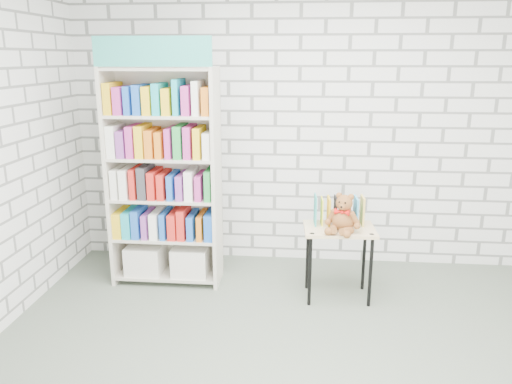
{
  "coord_description": "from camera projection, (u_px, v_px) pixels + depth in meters",
  "views": [
    {
      "loc": [
        0.04,
        -2.95,
        2.06
      ],
      "look_at": [
        -0.33,
        0.95,
        1.0
      ],
      "focal_mm": 35.0,
      "sensor_mm": 36.0,
      "label": 1
    }
  ],
  "objects": [
    {
      "name": "room_shell",
      "position": [
        296.0,
        106.0,
        2.91
      ],
      "size": [
        4.52,
        4.02,
        2.81
      ],
      "color": "silver",
      "rests_on": "ground"
    },
    {
      "name": "bookshelf",
      "position": [
        165.0,
        176.0,
        4.52
      ],
      "size": [
        0.99,
        0.39,
        2.23
      ],
      "color": "beige",
      "rests_on": "ground"
    },
    {
      "name": "display_table",
      "position": [
        339.0,
        238.0,
        4.3
      ],
      "size": [
        0.62,
        0.45,
        0.65
      ],
      "color": "tan",
      "rests_on": "ground"
    },
    {
      "name": "teddy_bear",
      "position": [
        343.0,
        217.0,
        4.15
      ],
      "size": [
        0.3,
        0.29,
        0.33
      ],
      "color": "brown",
      "rests_on": "display_table"
    },
    {
      "name": "table_books",
      "position": [
        339.0,
        210.0,
        4.33
      ],
      "size": [
        0.43,
        0.21,
        0.25
      ],
      "color": "teal",
      "rests_on": "display_table"
    },
    {
      "name": "ground",
      "position": [
        291.0,
        372.0,
        3.38
      ],
      "size": [
        4.5,
        4.5,
        0.0
      ],
      "primitive_type": "plane",
      "color": "#525C4E",
      "rests_on": "ground"
    }
  ]
}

